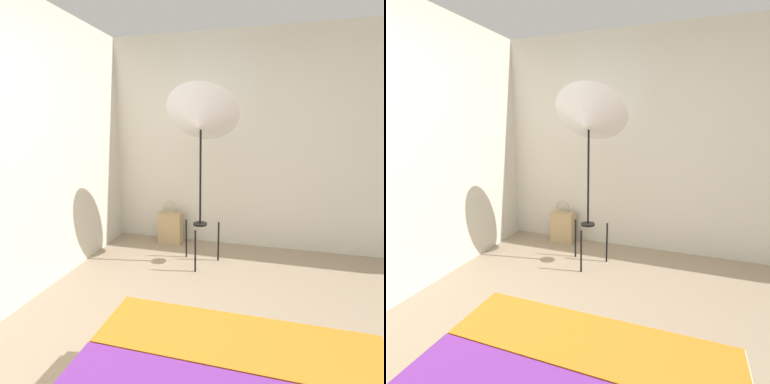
# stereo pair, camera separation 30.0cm
# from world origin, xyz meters

# --- Properties ---
(wall_back) EXTENTS (8.00, 0.05, 2.60)m
(wall_back) POSITION_xyz_m (0.00, 2.32, 1.30)
(wall_back) COLOR beige
(wall_back) RESTS_ON ground_plane
(wall_side_left) EXTENTS (0.05, 8.00, 2.60)m
(wall_side_left) POSITION_xyz_m (-1.72, 1.00, 1.30)
(wall_side_left) COLOR beige
(wall_side_left) RESTS_ON ground_plane
(photo_umbrella) EXTENTS (0.77, 0.69, 1.93)m
(photo_umbrella) POSITION_xyz_m (-0.40, 1.64, 1.56)
(photo_umbrella) COLOR black
(photo_umbrella) RESTS_ON ground_plane
(tote_bag) EXTENTS (0.30, 0.18, 0.56)m
(tote_bag) POSITION_xyz_m (-0.92, 2.14, 0.21)
(tote_bag) COLOR tan
(tote_bag) RESTS_ON ground_plane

